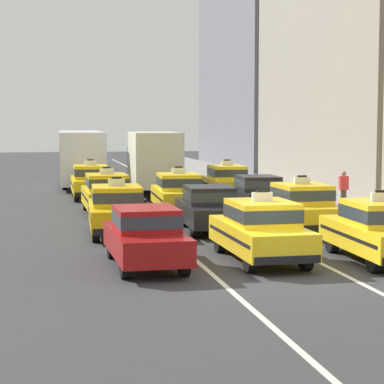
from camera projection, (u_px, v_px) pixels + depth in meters
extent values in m
plane|color=#353538|center=(282.00, 277.00, 18.65)|extent=(160.00, 160.00, 0.00)
cube|color=silver|center=(125.00, 198.00, 37.85)|extent=(0.14, 80.00, 0.01)
cube|color=silver|center=(188.00, 197.00, 38.48)|extent=(0.14, 80.00, 0.01)
cube|color=gray|center=(330.00, 204.00, 34.70)|extent=(4.00, 90.00, 0.15)
cube|color=slate|center=(258.00, 3.00, 62.79)|extent=(6.00, 18.94, 27.01)
cylinder|color=black|center=(112.00, 247.00, 21.24)|extent=(0.25, 0.64, 0.64)
cylinder|color=black|center=(163.00, 245.00, 21.55)|extent=(0.25, 0.64, 0.64)
cylinder|color=black|center=(126.00, 266.00, 18.48)|extent=(0.25, 0.64, 0.64)
cylinder|color=black|center=(184.00, 263.00, 18.79)|extent=(0.25, 0.64, 0.64)
cube|color=maroon|center=(146.00, 242.00, 19.98)|extent=(1.85, 4.34, 0.66)
cube|color=maroon|center=(146.00, 219.00, 19.83)|extent=(1.60, 1.93, 0.60)
cube|color=#2D3842|center=(146.00, 219.00, 19.83)|extent=(1.62, 1.95, 0.33)
cylinder|color=black|center=(93.00, 220.00, 27.11)|extent=(0.27, 0.65, 0.64)
cylinder|color=black|center=(135.00, 219.00, 27.34)|extent=(0.27, 0.65, 0.64)
cylinder|color=black|center=(96.00, 232.00, 24.10)|extent=(0.27, 0.65, 0.64)
cylinder|color=black|center=(143.00, 231.00, 24.32)|extent=(0.27, 0.65, 0.64)
cube|color=yellow|center=(117.00, 215.00, 25.69)|extent=(2.00, 4.58, 0.70)
cube|color=black|center=(117.00, 213.00, 25.68)|extent=(2.01, 4.22, 0.10)
cube|color=yellow|center=(117.00, 195.00, 25.48)|extent=(1.69, 2.17, 0.64)
cube|color=#2D3842|center=(117.00, 195.00, 25.48)|extent=(1.72, 2.19, 0.35)
cube|color=white|center=(117.00, 182.00, 25.44)|extent=(0.56, 0.15, 0.24)
cube|color=black|center=(116.00, 178.00, 25.42)|extent=(0.32, 0.12, 0.06)
cube|color=black|center=(113.00, 214.00, 27.88)|extent=(1.71, 0.22, 0.20)
cube|color=black|center=(121.00, 232.00, 23.53)|extent=(1.71, 0.22, 0.20)
cylinder|color=black|center=(86.00, 203.00, 32.85)|extent=(0.25, 0.64, 0.64)
cylinder|color=black|center=(120.00, 202.00, 33.15)|extent=(0.25, 0.64, 0.64)
cylinder|color=black|center=(92.00, 211.00, 29.87)|extent=(0.25, 0.64, 0.64)
cylinder|color=black|center=(129.00, 210.00, 30.17)|extent=(0.25, 0.64, 0.64)
cube|color=yellow|center=(107.00, 198.00, 31.48)|extent=(1.84, 4.52, 0.70)
cube|color=black|center=(107.00, 197.00, 31.47)|extent=(1.86, 4.16, 0.10)
cube|color=yellow|center=(107.00, 182.00, 31.27)|extent=(1.62, 2.11, 0.64)
cube|color=#2D3842|center=(107.00, 182.00, 31.27)|extent=(1.64, 2.13, 0.35)
cube|color=white|center=(107.00, 171.00, 31.23)|extent=(0.56, 0.12, 0.24)
cube|color=black|center=(107.00, 167.00, 31.22)|extent=(0.32, 0.11, 0.06)
cube|color=black|center=(102.00, 199.00, 33.65)|extent=(1.71, 0.15, 0.20)
cube|color=black|center=(112.00, 210.00, 29.35)|extent=(1.71, 0.15, 0.20)
cylinder|color=black|center=(74.00, 190.00, 39.17)|extent=(0.25, 0.64, 0.64)
cylinder|color=black|center=(103.00, 189.00, 39.44)|extent=(0.25, 0.64, 0.64)
cylinder|color=black|center=(77.00, 195.00, 36.17)|extent=(0.25, 0.64, 0.64)
cylinder|color=black|center=(108.00, 195.00, 36.45)|extent=(0.25, 0.64, 0.64)
cube|color=yellow|center=(90.00, 185.00, 37.78)|extent=(1.85, 4.52, 0.70)
cube|color=black|center=(90.00, 184.00, 37.77)|extent=(1.87, 4.16, 0.10)
cube|color=yellow|center=(90.00, 172.00, 37.57)|extent=(1.63, 2.12, 0.64)
cube|color=#2D3842|center=(90.00, 172.00, 37.57)|extent=(1.65, 2.14, 0.35)
cube|color=white|center=(90.00, 163.00, 37.53)|extent=(0.56, 0.13, 0.24)
cube|color=black|center=(90.00, 160.00, 37.51)|extent=(0.32, 0.11, 0.06)
cube|color=black|center=(88.00, 186.00, 39.96)|extent=(1.71, 0.16, 0.20)
cube|color=black|center=(93.00, 194.00, 35.64)|extent=(1.71, 0.16, 0.20)
cylinder|color=black|center=(64.00, 176.00, 49.23)|extent=(0.26, 0.65, 0.64)
cylinder|color=black|center=(95.00, 175.00, 49.56)|extent=(0.26, 0.65, 0.64)
cylinder|color=black|center=(65.00, 184.00, 42.63)|extent=(0.26, 0.65, 0.64)
cylinder|color=black|center=(101.00, 184.00, 42.96)|extent=(0.26, 0.65, 0.64)
cube|color=silver|center=(81.00, 156.00, 45.96)|extent=(2.84, 11.27, 2.90)
cube|color=#2D3842|center=(81.00, 151.00, 45.94)|extent=(2.85, 10.82, 0.84)
cube|color=black|center=(79.00, 134.00, 51.30)|extent=(2.13, 0.14, 0.36)
cylinder|color=black|center=(220.00, 242.00, 22.20)|extent=(0.25, 0.64, 0.64)
cylinder|color=black|center=(269.00, 240.00, 22.51)|extent=(0.25, 0.64, 0.64)
cylinder|color=black|center=(250.00, 260.00, 19.22)|extent=(0.25, 0.64, 0.64)
cylinder|color=black|center=(306.00, 258.00, 19.53)|extent=(0.25, 0.64, 0.64)
cube|color=yellow|center=(260.00, 237.00, 20.83)|extent=(1.86, 4.52, 0.70)
cube|color=black|center=(260.00, 235.00, 20.83)|extent=(1.88, 4.17, 0.10)
cube|color=yellow|center=(262.00, 213.00, 20.62)|extent=(1.63, 2.12, 0.64)
cube|color=#2D3842|center=(262.00, 213.00, 20.62)|extent=(1.65, 2.14, 0.35)
cube|color=white|center=(262.00, 197.00, 20.58)|extent=(0.56, 0.13, 0.24)
cube|color=black|center=(262.00, 191.00, 20.57)|extent=(0.32, 0.11, 0.06)
cube|color=black|center=(238.00, 234.00, 23.00)|extent=(1.71, 0.16, 0.20)
cube|color=black|center=(287.00, 260.00, 18.70)|extent=(1.71, 0.16, 0.20)
cylinder|color=black|center=(182.00, 218.00, 27.76)|extent=(0.26, 0.65, 0.64)
cylinder|color=black|center=(221.00, 217.00, 28.00)|extent=(0.26, 0.65, 0.64)
cylinder|color=black|center=(195.00, 228.00, 24.97)|extent=(0.26, 0.65, 0.64)
cylinder|color=black|center=(238.00, 227.00, 25.21)|extent=(0.26, 0.65, 0.64)
cube|color=black|center=(209.00, 213.00, 26.45)|extent=(1.91, 4.36, 0.66)
cube|color=black|center=(209.00, 195.00, 26.30)|extent=(1.63, 1.95, 0.60)
cube|color=#2D3842|center=(209.00, 195.00, 26.30)|extent=(1.65, 1.97, 0.33)
cylinder|color=black|center=(156.00, 202.00, 33.14)|extent=(0.26, 0.65, 0.64)
cylinder|color=black|center=(190.00, 201.00, 33.38)|extent=(0.26, 0.65, 0.64)
cylinder|color=black|center=(165.00, 210.00, 30.14)|extent=(0.26, 0.65, 0.64)
cylinder|color=black|center=(202.00, 209.00, 30.37)|extent=(0.26, 0.65, 0.64)
cube|color=yellow|center=(178.00, 197.00, 31.72)|extent=(1.97, 4.57, 0.70)
cube|color=black|center=(178.00, 196.00, 31.72)|extent=(1.98, 4.21, 0.10)
cube|color=yellow|center=(179.00, 181.00, 31.52)|extent=(1.68, 2.16, 0.64)
cube|color=#2D3842|center=(179.00, 181.00, 31.52)|extent=(1.70, 2.18, 0.35)
cube|color=white|center=(179.00, 171.00, 31.48)|extent=(0.56, 0.14, 0.24)
cube|color=black|center=(179.00, 167.00, 31.46)|extent=(0.32, 0.12, 0.06)
cube|color=black|center=(171.00, 198.00, 33.92)|extent=(1.71, 0.21, 0.20)
cube|color=black|center=(186.00, 209.00, 29.57)|extent=(1.71, 0.21, 0.20)
cylinder|color=black|center=(132.00, 187.00, 40.77)|extent=(0.27, 0.65, 0.64)
cylinder|color=black|center=(168.00, 187.00, 41.06)|extent=(0.27, 0.65, 0.64)
cylinder|color=black|center=(139.00, 194.00, 36.93)|extent=(0.27, 0.65, 0.64)
cylinder|color=black|center=(178.00, 193.00, 37.22)|extent=(0.27, 0.65, 0.64)
cube|color=#194C8C|center=(148.00, 166.00, 41.78)|extent=(2.19, 2.29, 2.10)
cube|color=#2D3842|center=(146.00, 160.00, 42.80)|extent=(1.93, 0.14, 0.76)
cube|color=beige|center=(154.00, 159.00, 38.52)|extent=(2.53, 5.30, 2.70)
cylinder|color=black|center=(332.00, 242.00, 22.19)|extent=(0.26, 0.65, 0.64)
cylinder|color=black|center=(380.00, 240.00, 22.44)|extent=(0.26, 0.65, 0.64)
cylinder|color=black|center=(375.00, 260.00, 19.19)|extent=(0.26, 0.65, 0.64)
cube|color=yellow|center=(378.00, 237.00, 20.78)|extent=(1.93, 4.55, 0.70)
cube|color=black|center=(378.00, 235.00, 20.78)|extent=(1.94, 4.19, 0.10)
cube|color=yellow|center=(381.00, 213.00, 20.57)|extent=(1.66, 2.15, 0.64)
cube|color=#2D3842|center=(381.00, 213.00, 20.57)|extent=(1.68, 2.17, 0.35)
cube|color=white|center=(381.00, 197.00, 20.53)|extent=(0.56, 0.14, 0.24)
cube|color=black|center=(381.00, 191.00, 20.52)|extent=(0.32, 0.12, 0.06)
cube|color=black|center=(348.00, 234.00, 22.97)|extent=(1.71, 0.19, 0.20)
cylinder|color=black|center=(266.00, 217.00, 27.83)|extent=(0.25, 0.64, 0.64)
cylinder|color=black|center=(304.00, 216.00, 28.15)|extent=(0.25, 0.64, 0.64)
cylinder|color=black|center=(295.00, 229.00, 24.86)|extent=(0.25, 0.64, 0.64)
cylinder|color=black|center=(337.00, 227.00, 25.17)|extent=(0.25, 0.64, 0.64)
cube|color=yellow|center=(300.00, 212.00, 26.47)|extent=(1.88, 4.53, 0.70)
cube|color=black|center=(300.00, 211.00, 26.47)|extent=(1.89, 4.17, 0.10)
cube|color=yellow|center=(302.00, 193.00, 26.26)|extent=(1.64, 2.13, 0.64)
cube|color=#2D3842|center=(302.00, 193.00, 26.26)|extent=(1.66, 2.15, 0.35)
cube|color=white|center=(302.00, 181.00, 26.22)|extent=(0.56, 0.13, 0.24)
cube|color=black|center=(302.00, 176.00, 26.21)|extent=(0.32, 0.12, 0.06)
cube|color=black|center=(279.00, 212.00, 28.64)|extent=(1.71, 0.17, 0.20)
cube|color=black|center=(324.00, 228.00, 24.34)|extent=(1.71, 0.17, 0.20)
cylinder|color=black|center=(233.00, 203.00, 32.82)|extent=(0.26, 0.65, 0.64)
cylinder|color=black|center=(265.00, 202.00, 33.06)|extent=(0.26, 0.65, 0.64)
cylinder|color=black|center=(248.00, 210.00, 30.03)|extent=(0.26, 0.65, 0.64)
cylinder|color=black|center=(284.00, 210.00, 30.27)|extent=(0.26, 0.65, 0.64)
cube|color=black|center=(257.00, 198.00, 31.52)|extent=(1.90, 4.35, 0.66)
cube|color=black|center=(258.00, 183.00, 31.36)|extent=(1.62, 1.95, 0.60)
cube|color=#2D3842|center=(258.00, 183.00, 31.36)|extent=(1.64, 1.97, 0.33)
cylinder|color=black|center=(206.00, 190.00, 38.98)|extent=(0.27, 0.65, 0.64)
cylinder|color=black|center=(234.00, 190.00, 39.21)|extent=(0.27, 0.65, 0.64)
cylinder|color=black|center=(217.00, 196.00, 35.97)|extent=(0.27, 0.65, 0.64)
cylinder|color=black|center=(248.00, 195.00, 36.20)|extent=(0.27, 0.65, 0.64)
cube|color=yellow|center=(226.00, 185.00, 37.56)|extent=(1.99, 4.57, 0.70)
cube|color=black|center=(226.00, 184.00, 37.55)|extent=(1.99, 4.21, 0.10)
cube|color=yellow|center=(227.00, 172.00, 37.35)|extent=(1.69, 2.16, 0.64)
cube|color=#2D3842|center=(227.00, 172.00, 37.35)|extent=(1.71, 2.19, 0.35)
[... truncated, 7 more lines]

